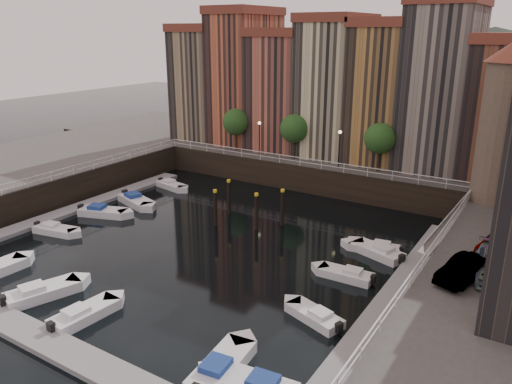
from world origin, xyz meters
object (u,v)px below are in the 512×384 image
Objects in this scene: corner_tower at (509,119)px; car_a at (497,244)px; boat_left_2 at (102,212)px; car_c at (494,266)px; boat_left_1 at (55,230)px; car_b at (464,271)px; gangway at (449,223)px; mooring_pilings at (246,207)px.

car_a is at bearing -82.73° from corner_tower.
car_c is at bearing -19.11° from boat_left_2.
corner_tower is at bearing 20.95° from boat_left_1.
car_b is at bearing -21.74° from boat_left_2.
mooring_pilings is at bearing -163.36° from gangway.
boat_left_2 is 0.97× the size of car_c.
car_b is at bearing -4.76° from boat_left_1.
boat_left_1 is 1.11× the size of car_a.
mooring_pilings is 22.58m from car_c.
car_c reaches higher than boat_left_1.
boat_left_1 is at bearing -151.66° from gangway.
car_c is at bearing -66.44° from gangway.
car_a is (34.33, 9.14, 3.34)m from boat_left_1.
boat_left_1 is 35.68m from car_a.
car_c is (1.84, -15.38, -6.44)m from corner_tower.
car_c reaches higher than car_b.
car_b is at bearing -85.59° from car_a.
car_b reaches higher than mooring_pilings.
car_b is at bearing -142.57° from car_c.
car_a reaches higher than mooring_pilings.
boat_left_1 is 35.27m from car_c.
corner_tower is 37.51m from boat_left_2.
corner_tower is 3.14× the size of boat_left_1.
mooring_pilings is (-16.97, -5.07, -0.27)m from gangway.
corner_tower is 2.67× the size of car_c.
boat_left_1 is 1.01× the size of car_b.
boat_left_1 is at bearing -149.48° from car_a.
boat_left_1 is (-29.96, -16.16, -1.59)m from gangway.
car_a is (34.26, 3.83, 3.29)m from boat_left_2.
gangway is at bearing 137.51° from car_a.
corner_tower reaches higher than car_c.
corner_tower is at bearing 6.02° from boat_left_2.
corner_tower is 3.19× the size of car_b.
car_a is at bearing -58.11° from gangway.
mooring_pilings is at bearing 178.67° from car_b.
boat_left_2 is at bearing -164.13° from car_b.
gangway is 34.08m from boat_left_1.
corner_tower is at bearing 57.20° from gangway.
car_c is at bearing -2.55° from boat_left_1.
gangway is 1.33× the size of mooring_pilings.
car_a is at bearing 3.70° from boat_left_1.
car_c is at bearing -14.96° from mooring_pilings.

